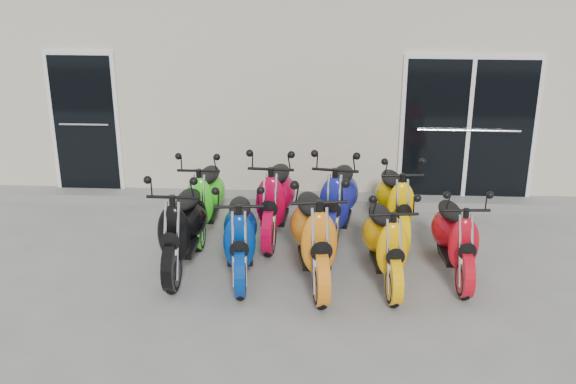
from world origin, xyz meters
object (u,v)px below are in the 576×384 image
at_px(scooter_back_red, 275,189).
at_px(scooter_back_yellow, 396,193).
at_px(scooter_front_black, 182,217).
at_px(scooter_front_red, 456,228).
at_px(scooter_front_blue, 240,225).
at_px(scooter_back_blue, 339,190).
at_px(scooter_front_orange_a, 314,224).
at_px(scooter_front_orange_b, 386,232).
at_px(scooter_back_green, 205,189).

height_order(scooter_back_red, scooter_back_yellow, scooter_back_red).
distance_m(scooter_front_black, scooter_front_red, 3.36).
height_order(scooter_front_blue, scooter_back_yellow, scooter_front_blue).
bearing_deg(scooter_front_black, scooter_back_blue, 29.20).
height_order(scooter_front_black, scooter_front_red, scooter_front_black).
bearing_deg(scooter_back_red, scooter_front_orange_a, -62.90).
relative_size(scooter_front_orange_b, scooter_back_yellow, 1.01).
distance_m(scooter_front_black, scooter_front_blue, 0.75).
distance_m(scooter_front_blue, scooter_front_red, 2.63).
distance_m(scooter_front_blue, scooter_front_orange_b, 1.76).
height_order(scooter_front_black, scooter_back_blue, scooter_back_blue).
distance_m(scooter_front_red, scooter_back_red, 2.51).
relative_size(scooter_front_black, scooter_front_orange_a, 0.94).
xyz_separation_m(scooter_front_orange_a, scooter_front_orange_b, (0.86, -0.00, -0.09)).
xyz_separation_m(scooter_front_blue, scooter_front_orange_a, (0.90, -0.08, 0.07)).
height_order(scooter_front_orange_b, scooter_back_yellow, scooter_front_orange_b).
distance_m(scooter_front_red, scooter_back_green, 3.44).
bearing_deg(scooter_back_yellow, scooter_back_blue, -179.50).
bearing_deg(scooter_back_red, scooter_front_black, -132.76).
xyz_separation_m(scooter_back_red, scooter_back_yellow, (1.64, 0.07, -0.06)).
relative_size(scooter_front_blue, scooter_front_red, 1.04).
bearing_deg(scooter_front_orange_a, scooter_front_orange_b, -8.33).
distance_m(scooter_front_red, scooter_back_blue, 1.76).
relative_size(scooter_front_orange_b, scooter_back_blue, 0.93).
relative_size(scooter_back_blue, scooter_back_yellow, 1.09).
bearing_deg(scooter_front_black, scooter_back_yellow, 23.42).
bearing_deg(scooter_back_red, scooter_back_blue, 3.13).
height_order(scooter_back_green, scooter_back_yellow, scooter_back_green).
distance_m(scooter_back_red, scooter_back_blue, 0.86).
distance_m(scooter_front_black, scooter_front_orange_b, 2.50).
bearing_deg(scooter_front_blue, scooter_front_orange_b, -8.87).
height_order(scooter_front_red, scooter_back_yellow, scooter_back_yellow).
height_order(scooter_front_black, scooter_back_green, scooter_front_black).
bearing_deg(scooter_back_blue, scooter_front_black, -143.90).
height_order(scooter_front_blue, scooter_front_orange_a, scooter_front_orange_a).
height_order(scooter_front_orange_b, scooter_back_red, scooter_back_red).
relative_size(scooter_back_green, scooter_back_red, 0.94).
bearing_deg(scooter_front_red, scooter_back_blue, 139.89).
distance_m(scooter_front_black, scooter_back_yellow, 2.95).
xyz_separation_m(scooter_front_orange_b, scooter_back_green, (-2.39, 1.32, 0.00)).
xyz_separation_m(scooter_front_orange_a, scooter_back_red, (-0.55, 1.26, -0.04)).
bearing_deg(scooter_back_green, scooter_back_blue, -1.50).
distance_m(scooter_front_orange_a, scooter_back_green, 2.02).
relative_size(scooter_front_blue, scooter_back_red, 0.95).
xyz_separation_m(scooter_front_black, scooter_back_red, (1.08, 1.04, -0.00)).
bearing_deg(scooter_front_orange_b, scooter_front_black, 168.54).
bearing_deg(scooter_front_red, scooter_front_orange_b, -170.00).
xyz_separation_m(scooter_front_orange_b, scooter_back_blue, (-0.55, 1.26, 0.05)).
bearing_deg(scooter_back_yellow, scooter_front_red, -65.77).
height_order(scooter_back_red, scooter_back_blue, scooter_back_blue).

